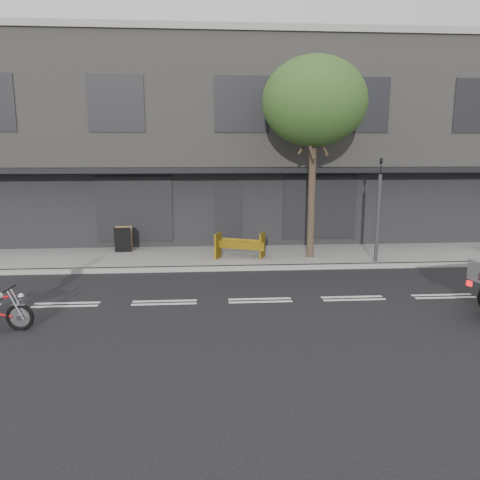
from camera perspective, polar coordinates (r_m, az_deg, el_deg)
name	(u,v)px	position (r m, az deg, el deg)	size (l,w,h in m)	color
ground	(260,301)	(11.92, 2.46, -7.38)	(80.00, 80.00, 0.00)	black
sidewalk	(245,257)	(16.42, 0.61, -2.05)	(32.00, 3.20, 0.15)	gray
kerb	(249,268)	(14.87, 1.11, -3.41)	(32.00, 0.20, 0.15)	gray
building_main	(234,145)	(22.60, -0.76, 11.47)	(26.00, 10.00, 8.00)	slate
street_tree	(314,102)	(15.93, 9.04, 16.26)	(3.40, 3.40, 6.74)	#382B21
traffic_light_pole	(378,216)	(15.75, 16.47, 2.79)	(0.12, 0.12, 3.50)	#2D2D30
construction_barrier	(241,246)	(15.57, 0.08, -0.77)	(1.62, 0.65, 0.90)	#DCA10B
sandwich_board	(123,240)	(17.16, -14.12, 0.00)	(0.58, 0.39, 0.91)	black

